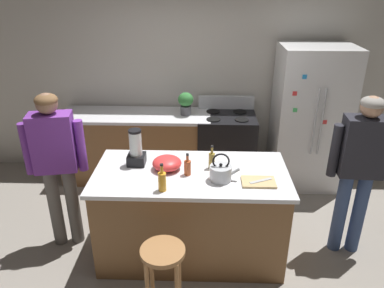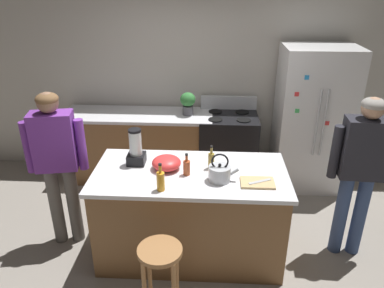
{
  "view_description": "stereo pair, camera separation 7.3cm",
  "coord_description": "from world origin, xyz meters",
  "px_view_note": "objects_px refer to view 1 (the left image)",
  "views": [
    {
      "loc": [
        0.11,
        -3.05,
        2.65
      ],
      "look_at": [
        0.0,
        0.3,
        1.1
      ],
      "focal_mm": 34.67,
      "sensor_mm": 36.0,
      "label": 1
    },
    {
      "loc": [
        0.19,
        -3.05,
        2.65
      ],
      "look_at": [
        0.0,
        0.3,
        1.1
      ],
      "focal_mm": 34.67,
      "sensor_mm": 36.0,
      "label": 2
    }
  ],
  "objects_px": {
    "bottle_cooking_sauce": "(187,167)",
    "mixing_bowl": "(167,163)",
    "bottle_vinegar": "(212,160)",
    "tea_kettle": "(221,172)",
    "cutting_board": "(258,182)",
    "refrigerator": "(309,119)",
    "person_by_island_left": "(56,158)",
    "blender_appliance": "(136,150)",
    "kitchen_island": "(191,213)",
    "bottle_soda": "(162,181)",
    "bar_stool": "(163,264)",
    "potted_plant": "(186,102)",
    "person_by_sink_right": "(360,163)",
    "stove_range": "(226,148)",
    "chef_knife": "(261,181)"
  },
  "relations": [
    {
      "from": "bottle_vinegar",
      "to": "tea_kettle",
      "type": "distance_m",
      "value": 0.24
    },
    {
      "from": "stove_range",
      "to": "chef_knife",
      "type": "xyz_separation_m",
      "value": [
        0.21,
        -1.71,
        0.49
      ]
    },
    {
      "from": "refrigerator",
      "to": "blender_appliance",
      "type": "xyz_separation_m",
      "value": [
        -2.02,
        -1.36,
        0.17
      ]
    },
    {
      "from": "person_by_island_left",
      "to": "bottle_vinegar",
      "type": "distance_m",
      "value": 1.52
    },
    {
      "from": "bottle_soda",
      "to": "tea_kettle",
      "type": "relative_size",
      "value": 0.93
    },
    {
      "from": "person_by_sink_right",
      "to": "bar_stool",
      "type": "distance_m",
      "value": 2.06
    },
    {
      "from": "refrigerator",
      "to": "potted_plant",
      "type": "xyz_separation_m",
      "value": [
        -1.61,
        0.05,
        0.19
      ]
    },
    {
      "from": "refrigerator",
      "to": "blender_appliance",
      "type": "relative_size",
      "value": 5.17
    },
    {
      "from": "kitchen_island",
      "to": "refrigerator",
      "type": "distance_m",
      "value": 2.16
    },
    {
      "from": "person_by_sink_right",
      "to": "bottle_vinegar",
      "type": "xyz_separation_m",
      "value": [
        -1.4,
        -0.03,
        0.02
      ]
    },
    {
      "from": "blender_appliance",
      "to": "mixing_bowl",
      "type": "distance_m",
      "value": 0.33
    },
    {
      "from": "potted_plant",
      "to": "mixing_bowl",
      "type": "relative_size",
      "value": 1.08
    },
    {
      "from": "bottle_soda",
      "to": "mixing_bowl",
      "type": "xyz_separation_m",
      "value": [
        0.0,
        0.38,
        -0.03
      ]
    },
    {
      "from": "potted_plant",
      "to": "mixing_bowl",
      "type": "height_order",
      "value": "potted_plant"
    },
    {
      "from": "kitchen_island",
      "to": "tea_kettle",
      "type": "relative_size",
      "value": 6.66
    },
    {
      "from": "person_by_island_left",
      "to": "blender_appliance",
      "type": "bearing_deg",
      "value": 1.3
    },
    {
      "from": "potted_plant",
      "to": "blender_appliance",
      "type": "height_order",
      "value": "blender_appliance"
    },
    {
      "from": "potted_plant",
      "to": "cutting_board",
      "type": "height_order",
      "value": "potted_plant"
    },
    {
      "from": "bottle_soda",
      "to": "person_by_island_left",
      "type": "bearing_deg",
      "value": 157.2
    },
    {
      "from": "bar_stool",
      "to": "blender_appliance",
      "type": "distance_m",
      "value": 1.13
    },
    {
      "from": "stove_range",
      "to": "person_by_island_left",
      "type": "relative_size",
      "value": 0.68
    },
    {
      "from": "blender_appliance",
      "to": "bottle_soda",
      "type": "relative_size",
      "value": 1.41
    },
    {
      "from": "refrigerator",
      "to": "potted_plant",
      "type": "relative_size",
      "value": 6.22
    },
    {
      "from": "blender_appliance",
      "to": "chef_knife",
      "type": "xyz_separation_m",
      "value": [
        1.16,
        -0.33,
        -0.13
      ]
    },
    {
      "from": "refrigerator",
      "to": "stove_range",
      "type": "relative_size",
      "value": 1.65
    },
    {
      "from": "stove_range",
      "to": "blender_appliance",
      "type": "height_order",
      "value": "blender_appliance"
    },
    {
      "from": "kitchen_island",
      "to": "bottle_soda",
      "type": "height_order",
      "value": "bottle_soda"
    },
    {
      "from": "bar_stool",
      "to": "refrigerator",
      "type": "bearing_deg",
      "value": 53.52
    },
    {
      "from": "stove_range",
      "to": "bottle_cooking_sauce",
      "type": "bearing_deg",
      "value": -105.83
    },
    {
      "from": "person_by_island_left",
      "to": "potted_plant",
      "type": "height_order",
      "value": "person_by_island_left"
    },
    {
      "from": "person_by_island_left",
      "to": "potted_plant",
      "type": "bearing_deg",
      "value": 49.9
    },
    {
      "from": "bottle_vinegar",
      "to": "bottle_cooking_sauce",
      "type": "distance_m",
      "value": 0.26
    },
    {
      "from": "bottle_cooking_sauce",
      "to": "mixing_bowl",
      "type": "xyz_separation_m",
      "value": [
        -0.2,
        0.1,
        -0.02
      ]
    },
    {
      "from": "mixing_bowl",
      "to": "cutting_board",
      "type": "height_order",
      "value": "mixing_bowl"
    },
    {
      "from": "kitchen_island",
      "to": "bottle_cooking_sauce",
      "type": "height_order",
      "value": "bottle_cooking_sauce"
    },
    {
      "from": "bottle_cooking_sauce",
      "to": "bottle_vinegar",
      "type": "bearing_deg",
      "value": 31.28
    },
    {
      "from": "kitchen_island",
      "to": "mixing_bowl",
      "type": "xyz_separation_m",
      "value": [
        -0.23,
        0.05,
        0.54
      ]
    },
    {
      "from": "person_by_island_left",
      "to": "tea_kettle",
      "type": "relative_size",
      "value": 6.05
    },
    {
      "from": "stove_range",
      "to": "person_by_sink_right",
      "type": "distance_m",
      "value": 1.92
    },
    {
      "from": "person_by_sink_right",
      "to": "bottle_vinegar",
      "type": "relative_size",
      "value": 7.1
    },
    {
      "from": "kitchen_island",
      "to": "potted_plant",
      "type": "distance_m",
      "value": 1.68
    },
    {
      "from": "refrigerator",
      "to": "bottle_vinegar",
      "type": "distance_m",
      "value": 1.92
    },
    {
      "from": "refrigerator",
      "to": "blender_appliance",
      "type": "height_order",
      "value": "refrigerator"
    },
    {
      "from": "bottle_cooking_sauce",
      "to": "stove_range",
      "type": "bearing_deg",
      "value": 74.17
    },
    {
      "from": "bottle_vinegar",
      "to": "tea_kettle",
      "type": "height_order",
      "value": "tea_kettle"
    },
    {
      "from": "person_by_sink_right",
      "to": "bottle_cooking_sauce",
      "type": "xyz_separation_m",
      "value": [
        -1.63,
        -0.16,
        0.01
      ]
    },
    {
      "from": "cutting_board",
      "to": "refrigerator",
      "type": "bearing_deg",
      "value": 62.48
    },
    {
      "from": "person_by_sink_right",
      "to": "chef_knife",
      "type": "distance_m",
      "value": 1.01
    },
    {
      "from": "stove_range",
      "to": "blender_appliance",
      "type": "xyz_separation_m",
      "value": [
        -0.95,
        -1.38,
        0.62
      ]
    },
    {
      "from": "bottle_vinegar",
      "to": "tea_kettle",
      "type": "relative_size",
      "value": 0.86
    }
  ]
}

